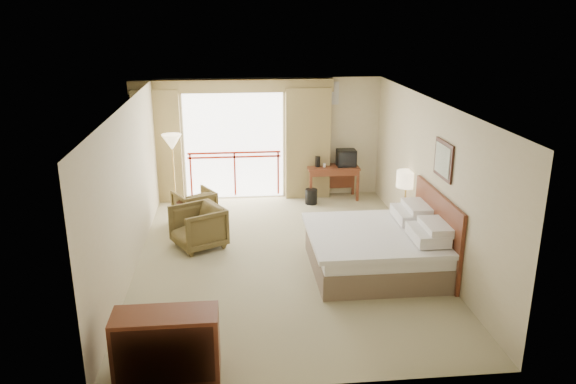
{
  "coord_description": "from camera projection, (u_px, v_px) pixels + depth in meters",
  "views": [
    {
      "loc": [
        -0.83,
        -8.88,
        4.09
      ],
      "look_at": [
        0.11,
        0.4,
        1.07
      ],
      "focal_mm": 35.0,
      "sensor_mm": 36.0,
      "label": 1
    }
  ],
  "objects": [
    {
      "name": "wall_front",
      "position": [
        314.0,
        279.0,
        6.01
      ],
      "size": [
        5.0,
        0.0,
        5.0
      ],
      "primitive_type": "plane",
      "rotation": [
        -1.57,
        0.0,
        0.0
      ],
      "color": "#C9BA91",
      "rests_on": "ground"
    },
    {
      "name": "floor",
      "position": [
        284.0,
        258.0,
        9.74
      ],
      "size": [
        7.0,
        7.0,
        0.0
      ],
      "primitive_type": "plane",
      "color": "gray",
      "rests_on": "ground"
    },
    {
      "name": "wall_right",
      "position": [
        430.0,
        179.0,
        9.56
      ],
      "size": [
        0.0,
        7.0,
        7.0
      ],
      "primitive_type": "plane",
      "rotation": [
        1.57,
        0.0,
        -1.57
      ],
      "color": "#C9BA91",
      "rests_on": "ground"
    },
    {
      "name": "balcony_door",
      "position": [
        234.0,
        146.0,
        12.59
      ],
      "size": [
        2.4,
        0.0,
        2.4
      ],
      "primitive_type": "plane",
      "rotation": [
        1.57,
        0.0,
        0.0
      ],
      "color": "white",
      "rests_on": "wall_back"
    },
    {
      "name": "valance",
      "position": [
        232.0,
        86.0,
        12.08
      ],
      "size": [
        4.4,
        0.22,
        0.28
      ],
      "primitive_type": "cube",
      "color": "olive",
      "rests_on": "wall_back"
    },
    {
      "name": "armchair_far",
      "position": [
        195.0,
        222.0,
        11.41
      ],
      "size": [
        0.98,
        0.99,
        0.67
      ],
      "primitive_type": "imported",
      "rotation": [
        0.0,
        0.0,
        -2.65
      ],
      "color": "#4C3E20",
      "rests_on": "floor"
    },
    {
      "name": "ceiling",
      "position": [
        284.0,
        103.0,
        8.91
      ],
      "size": [
        7.0,
        7.0,
        0.0
      ],
      "primitive_type": "plane",
      "rotation": [
        3.14,
        0.0,
        0.0
      ],
      "color": "white",
      "rests_on": "wall_back"
    },
    {
      "name": "curtain_left",
      "position": [
        159.0,
        147.0,
        12.29
      ],
      "size": [
        1.0,
        0.26,
        2.5
      ],
      "primitive_type": "cube",
      "color": "olive",
      "rests_on": "wall_back"
    },
    {
      "name": "book",
      "position": [
        189.0,
        202.0,
        10.91
      ],
      "size": [
        0.24,
        0.26,
        0.02
      ],
      "primitive_type": "imported",
      "rotation": [
        0.0,
        0.0,
        0.52
      ],
      "color": "white",
      "rests_on": "side_table"
    },
    {
      "name": "tv",
      "position": [
        346.0,
        158.0,
        12.59
      ],
      "size": [
        0.42,
        0.34,
        0.38
      ],
      "rotation": [
        0.0,
        0.0,
        -0.37
      ],
      "color": "black",
      "rests_on": "desk"
    },
    {
      "name": "armchair_near",
      "position": [
        199.0,
        247.0,
        10.21
      ],
      "size": [
        1.13,
        1.12,
        0.77
      ],
      "primitive_type": "imported",
      "rotation": [
        0.0,
        0.0,
        -1.08
      ],
      "color": "#4C3E20",
      "rests_on": "floor"
    },
    {
      "name": "wastebasket",
      "position": [
        311.0,
        196.0,
        12.44
      ],
      "size": [
        0.32,
        0.32,
        0.33
      ],
      "primitive_type": "cylinder",
      "rotation": [
        0.0,
        0.0,
        -0.21
      ],
      "color": "black",
      "rests_on": "floor"
    },
    {
      "name": "dresser",
      "position": [
        167.0,
        345.0,
        6.49
      ],
      "size": [
        1.21,
        0.52,
        0.81
      ],
      "rotation": [
        0.0,
        0.0,
        -0.04
      ],
      "color": "#592414",
      "rests_on": "floor"
    },
    {
      "name": "phone",
      "position": [
        405.0,
        207.0,
        10.53
      ],
      "size": [
        0.23,
        0.21,
        0.09
      ],
      "primitive_type": "cube",
      "rotation": [
        0.0,
        0.0,
        -0.34
      ],
      "color": "black",
      "rests_on": "nightstand"
    },
    {
      "name": "wall_left",
      "position": [
        130.0,
        188.0,
        9.08
      ],
      "size": [
        0.0,
        7.0,
        7.0
      ],
      "primitive_type": "plane",
      "rotation": [
        1.57,
        0.0,
        1.57
      ],
      "color": "#C9BA91",
      "rests_on": "ground"
    },
    {
      "name": "desk",
      "position": [
        332.0,
        173.0,
        12.72
      ],
      "size": [
        1.16,
        0.56,
        0.76
      ],
      "rotation": [
        0.0,
        0.0,
        -0.04
      ],
      "color": "#592414",
      "rests_on": "floor"
    },
    {
      "name": "headboard",
      "position": [
        436.0,
        231.0,
        9.21
      ],
      "size": [
        0.06,
        2.1,
        1.3
      ],
      "primitive_type": "cube",
      "color": "#592414",
      "rests_on": "wall_right"
    },
    {
      "name": "curtain_right",
      "position": [
        308.0,
        143.0,
        12.61
      ],
      "size": [
        1.0,
        0.26,
        2.5
      ],
      "primitive_type": "cube",
      "color": "olive",
      "rests_on": "wall_back"
    },
    {
      "name": "framed_art",
      "position": [
        443.0,
        160.0,
        8.84
      ],
      "size": [
        0.04,
        0.72,
        0.6
      ],
      "color": "black",
      "rests_on": "wall_right"
    },
    {
      "name": "table_lamp",
      "position": [
        406.0,
        180.0,
        10.58
      ],
      "size": [
        0.37,
        0.37,
        0.66
      ],
      "rotation": [
        0.0,
        0.0,
        -0.35
      ],
      "color": "tan",
      "rests_on": "nightstand"
    },
    {
      "name": "bed",
      "position": [
        378.0,
        248.0,
        9.2
      ],
      "size": [
        2.13,
        2.06,
        0.97
      ],
      "color": "brown",
      "rests_on": "floor"
    },
    {
      "name": "balcony_railing",
      "position": [
        235.0,
        163.0,
        12.69
      ],
      "size": [
        2.09,
        0.03,
        1.02
      ],
      "color": "#A3210E",
      "rests_on": "wall_back"
    },
    {
      "name": "coffee_maker",
      "position": [
        318.0,
        162.0,
        12.55
      ],
      "size": [
        0.14,
        0.14,
        0.24
      ],
      "primitive_type": "cylinder",
      "rotation": [
        0.0,
        0.0,
        0.28
      ],
      "color": "black",
      "rests_on": "desk"
    },
    {
      "name": "cup",
      "position": [
        324.0,
        165.0,
        12.54
      ],
      "size": [
        0.07,
        0.07,
        0.09
      ],
      "primitive_type": "cylinder",
      "rotation": [
        0.0,
        0.0,
        0.19
      ],
      "color": "white",
      "rests_on": "desk"
    },
    {
      "name": "side_table",
      "position": [
        189.0,
        211.0,
        10.97
      ],
      "size": [
        0.49,
        0.49,
        0.53
      ],
      "rotation": [
        0.0,
        0.0,
        -0.02
      ],
      "color": "black",
      "rests_on": "floor"
    },
    {
      "name": "hvac_vent",
      "position": [
        328.0,
        93.0,
        12.42
      ],
      "size": [
        0.5,
        0.04,
        0.5
      ],
      "primitive_type": "cube",
      "color": "silver",
      "rests_on": "wall_back"
    },
    {
      "name": "floor_lamp",
      "position": [
        172.0,
        145.0,
        11.76
      ],
      "size": [
        0.42,
        0.42,
        1.64
      ],
      "rotation": [
        0.0,
        0.0,
        -0.23
      ],
      "color": "tan",
      "rests_on": "floor"
    },
    {
      "name": "wall_back",
      "position": [
        269.0,
        138.0,
        12.64
      ],
      "size": [
        5.0,
        0.0,
        5.0
      ],
      "primitive_type": "plane",
      "rotation": [
        1.57,
        0.0,
        0.0
      ],
      "color": "#C9BA91",
      "rests_on": "ground"
    },
    {
      "name": "nightstand",
      "position": [
        404.0,
        220.0,
        10.77
      ],
      "size": [
        0.39,
        0.46,
        0.54
      ],
      "primitive_type": "cube",
      "rotation": [
        0.0,
        0.0,
        -0.03
      ],
      "color": "#592414",
      "rests_on": "floor"
    }
  ]
}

